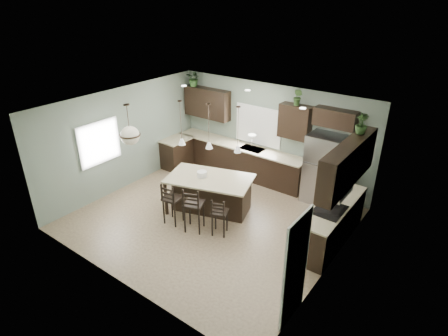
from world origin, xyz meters
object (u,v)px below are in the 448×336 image
Objects in this scene: refrigerator at (324,169)px; serving_dish at (202,174)px; kitchen_island at (210,194)px; bar_stool_right at (220,216)px; bar_stool_left at (173,203)px; bar_stool_center at (194,208)px; plant_back_left at (194,78)px.

refrigerator is 3.13m from serving_dish.
kitchen_island is 2.16× the size of bar_stool_right.
bar_stool_left is at bearing -128.28° from refrigerator.
bar_stool_right is (0.80, -0.65, 0.01)m from kitchen_island.
bar_stool_center is 1.20× the size of bar_stool_right.
bar_stool_left is at bearing 171.89° from bar_stool_right.
bar_stool_left is (-2.42, -3.06, -0.38)m from refrigerator.
bar_stool_center is 2.40× the size of plant_back_left.
refrigerator is at bearing 44.02° from bar_stool_right.
kitchen_island is at bearing -43.65° from plant_back_left.
plant_back_left reaches higher than bar_stool_left.
bar_stool_left is 1.20m from bar_stool_right.
bar_stool_right is 4.82m from plant_back_left.
bar_stool_center is at bearing -121.21° from refrigerator.
refrigerator is at bearing 28.74° from kitchen_island.
bar_stool_center reaches higher than bar_stool_left.
plant_back_left is at bearing 107.61° from bar_stool_center.
bar_stool_right is at bearing -0.93° from bar_stool_center.
plant_back_left is at bearing 115.61° from bar_stool_right.
plant_back_left is at bearing 114.63° from bar_stool_left.
serving_dish is at bearing 95.29° from bar_stool_center.
bar_stool_center reaches higher than bar_stool_right.
serving_dish is at bearing 71.05° from bar_stool_left.
serving_dish is 3.58m from plant_back_left.
kitchen_island is at bearing 118.89° from bar_stool_right.
refrigerator is 3.53m from bar_stool_center.
serving_dish is 1.01m from bar_stool_center.
plant_back_left is (-4.42, 0.13, 1.71)m from refrigerator.
plant_back_left reaches higher than serving_dish.
bar_stool_center reaches higher than kitchen_island.
serving_dish is at bearing -46.81° from plant_back_left.
plant_back_left is (-2.18, 2.32, 1.64)m from serving_dish.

